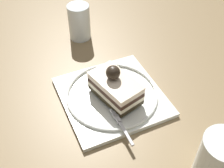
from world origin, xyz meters
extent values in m
plane|color=olive|center=(0.00, 0.00, 0.00)|extent=(2.40, 2.40, 0.00)
cube|color=white|center=(0.01, -0.01, 0.01)|extent=(0.25, 0.25, 0.01)
torus|color=white|center=(0.01, -0.01, 0.01)|extent=(0.23, 0.23, 0.01)
cube|color=#2D2514|center=(0.02, -0.01, 0.02)|extent=(0.13, 0.09, 0.01)
cube|color=#F5E6C5|center=(0.02, -0.01, 0.04)|extent=(0.13, 0.09, 0.01)
cube|color=#372015|center=(0.02, -0.01, 0.05)|extent=(0.13, 0.09, 0.01)
cube|color=beige|center=(0.02, -0.01, 0.06)|extent=(0.13, 0.09, 0.01)
cube|color=#F9E4C8|center=(0.02, -0.01, 0.07)|extent=(0.13, 0.09, 0.00)
sphere|color=#2D231A|center=(0.01, -0.01, 0.08)|extent=(0.03, 0.03, 0.03)
cube|color=silver|center=(0.13, -0.04, 0.02)|extent=(0.07, 0.01, 0.00)
cube|color=silver|center=(0.09, -0.04, 0.02)|extent=(0.02, 0.01, 0.00)
cube|color=silver|center=(0.07, -0.03, 0.02)|extent=(0.03, 0.00, 0.00)
cube|color=silver|center=(0.07, -0.04, 0.02)|extent=(0.03, 0.00, 0.00)
cube|color=silver|center=(0.07, -0.04, 0.02)|extent=(0.03, 0.00, 0.00)
cube|color=silver|center=(0.07, -0.04, 0.02)|extent=(0.03, 0.00, 0.00)
cylinder|color=silver|center=(-0.26, 0.02, 0.05)|extent=(0.06, 0.06, 0.10)
cylinder|color=beige|center=(-0.26, 0.02, 0.04)|extent=(0.06, 0.06, 0.07)
cylinder|color=white|center=(0.28, 0.06, 0.06)|extent=(0.08, 0.08, 0.11)
cylinder|color=#B7232D|center=(0.28, 0.06, 0.03)|extent=(0.07, 0.07, 0.05)
camera|label=1|loc=(0.43, -0.24, 0.52)|focal=47.08mm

